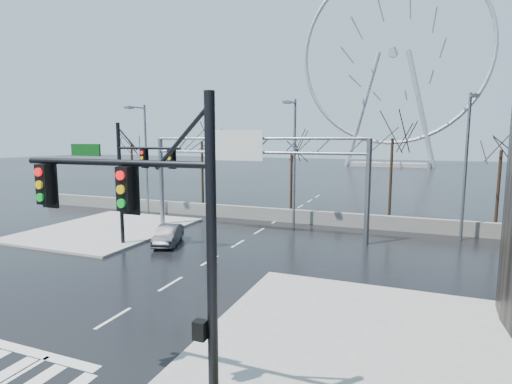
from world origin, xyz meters
The scene contains 17 objects.
ground centered at (0.00, 0.00, 0.00)m, with size 260.00×260.00×0.00m, color black.
sidewalk_right_ext centered at (10.00, 2.00, 0.07)m, with size 12.00×10.00×0.15m, color gray.
sidewalk_far centered at (-11.00, 12.00, 0.07)m, with size 10.00×12.00×0.15m, color gray.
barrier_wall centered at (0.00, 20.00, 0.55)m, with size 52.00×0.50×1.10m, color slate.
signal_mast_near centered at (5.14, -4.04, 4.87)m, with size 5.52×0.41×8.00m.
signal_mast_far centered at (-5.87, 8.96, 4.83)m, with size 4.72×0.41×8.00m.
sign_gantry centered at (-0.38, 14.96, 5.18)m, with size 16.36×0.40×7.60m.
streetlight_left centered at (-12.00, 18.16, 5.89)m, with size 0.50×2.55×10.00m.
streetlight_mid centered at (2.00, 18.16, 5.89)m, with size 0.50×2.55×10.00m.
streetlight_right centered at (14.00, 18.16, 5.89)m, with size 0.50×2.55×10.00m.
tree_far_left centered at (-18.00, 24.00, 5.57)m, with size 3.50×3.50×7.00m.
tree_left centered at (-9.00, 23.50, 5.98)m, with size 3.75×3.75×7.50m.
tree_center centered at (0.00, 24.50, 5.17)m, with size 3.25×3.25×6.50m.
tree_right centered at (9.00, 23.50, 6.22)m, with size 3.90×3.90×7.80m.
tree_far_right centered at (17.00, 24.00, 5.41)m, with size 3.40×3.40×6.80m.
ferris_wheel centered at (5.00, 95.00, 26.13)m, with size 45.00×6.00×50.91m.
car centered at (-4.28, 10.24, 0.62)m, with size 1.32×3.79×1.25m, color black.
Camera 1 is at (10.62, -11.77, 6.98)m, focal length 28.00 mm.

